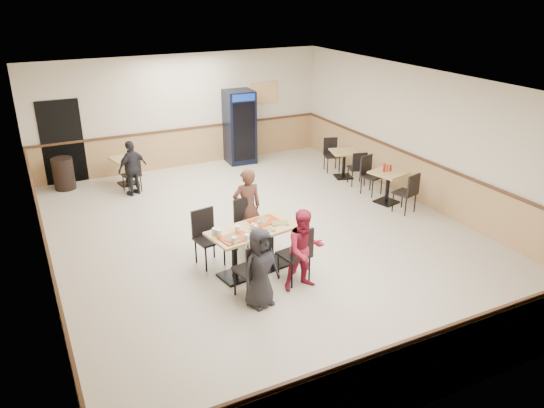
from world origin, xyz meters
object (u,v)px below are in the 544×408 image
diner_man_opposite (247,207)px  lone_diner (132,168)px  pepsi_cooler (240,127)px  trash_bin (64,174)px  side_table_far (344,160)px  diner_woman_right (305,250)px  back_table (126,167)px  main_table (253,243)px  diner_woman_left (260,268)px  side_table_near (388,182)px

diner_man_opposite → lone_diner: size_ratio=1.16×
pepsi_cooler → trash_bin: pepsi_cooler is taller
side_table_far → pepsi_cooler: size_ratio=0.41×
diner_woman_right → back_table: (-1.55, 6.22, -0.23)m
back_table → pepsi_cooler: bearing=6.9°
main_table → lone_diner: (-1.02, 4.58, 0.12)m
lone_diner → back_table: lone_diner is taller
side_table_far → pepsi_cooler: pepsi_cooler is taller
main_table → diner_woman_left: (-0.33, -1.00, 0.11)m
main_table → diner_woman_left: bearing=-117.9°
main_table → pepsi_cooler: size_ratio=0.81×
lone_diner → pepsi_cooler: bearing=175.9°
side_table_far → back_table: bearing=158.7°
diner_man_opposite → pepsi_cooler: bearing=-107.8°
side_table_far → lone_diner: bearing=166.6°
lone_diner → side_table_near: (5.06, -3.10, -0.17)m
diner_woman_left → lone_diner: lone_diner is taller
diner_woman_left → side_table_far: 6.22m
trash_bin → diner_man_opposite: bearing=-59.4°
side_table_far → pepsi_cooler: 3.09m
side_table_near → trash_bin: trash_bin is taller
diner_woman_left → pepsi_cooler: 7.23m
diner_man_opposite → side_table_near: bearing=-168.5°
lone_diner → main_table: bearing=78.5°
trash_bin → side_table_near: bearing=-33.0°
diner_woman_left → diner_woman_right: bearing=-2.2°
diner_woman_left → side_table_far: diner_woman_left is taller
side_table_far → trash_bin: (-6.56, 2.35, -0.08)m
diner_woman_left → main_table: bearing=59.9°
diner_woman_right → pepsi_cooler: pepsi_cooler is taller
main_table → diner_man_opposite: (0.33, 1.00, 0.22)m
diner_woman_right → trash_bin: diner_woman_right is taller
trash_bin → diner_woman_right: bearing=-65.6°
main_table → side_table_near: bearing=10.8°
diner_woman_right → lone_diner: (-1.55, 5.44, -0.03)m
diner_woman_right → side_table_far: size_ratio=1.70×
lone_diner → trash_bin: lone_diner is taller
diner_woman_left → diner_woman_right: diner_woman_right is taller
diner_woman_left → back_table: 6.40m
diner_man_opposite → diner_woman_left: bearing=75.5°
back_table → side_table_near: bearing=-37.5°
diner_man_opposite → back_table: size_ratio=2.03×
main_table → diner_woman_right: bearing=-67.6°
diner_woman_left → lone_diner: 5.62m
diner_man_opposite → pepsi_cooler: 5.13m
side_table_far → trash_bin: size_ratio=1.04×
side_table_near → side_table_far: bearing=88.1°
side_table_far → back_table: 5.50m
side_table_near → main_table: bearing=-159.8°
back_table → pepsi_cooler: 3.32m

